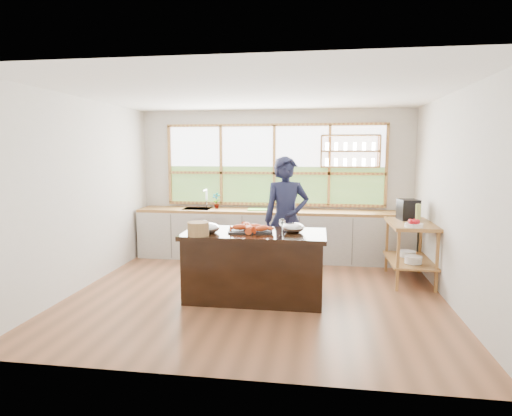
% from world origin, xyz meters
% --- Properties ---
extents(ground_plane, '(5.00, 5.00, 0.00)m').
position_xyz_m(ground_plane, '(0.00, 0.00, 0.00)').
color(ground_plane, '#925838').
extents(room_shell, '(5.02, 4.52, 2.71)m').
position_xyz_m(room_shell, '(0.02, 0.51, 1.75)').
color(room_shell, beige).
rests_on(room_shell, ground_plane).
extents(back_counter, '(4.90, 0.63, 0.90)m').
position_xyz_m(back_counter, '(-0.02, 1.94, 0.45)').
color(back_counter, beige).
rests_on(back_counter, ground_plane).
extents(right_shelf_unit, '(0.62, 1.10, 0.90)m').
position_xyz_m(right_shelf_unit, '(2.19, 0.89, 0.60)').
color(right_shelf_unit, olive).
rests_on(right_shelf_unit, ground_plane).
extents(island, '(1.85, 0.90, 0.90)m').
position_xyz_m(island, '(0.00, -0.20, 0.45)').
color(island, black).
rests_on(island, ground_plane).
extents(cook, '(0.77, 0.61, 1.88)m').
position_xyz_m(cook, '(0.35, 0.67, 0.94)').
color(cook, '#171A34').
rests_on(cook, ground_plane).
extents(potted_plant, '(0.17, 0.13, 0.30)m').
position_xyz_m(potted_plant, '(-1.05, 2.00, 1.05)').
color(potted_plant, slate).
rests_on(potted_plant, back_counter).
extents(cutting_board, '(0.42, 0.33, 0.01)m').
position_xyz_m(cutting_board, '(-0.24, 1.94, 0.91)').
color(cutting_board, '#63C13E').
rests_on(cutting_board, back_counter).
extents(espresso_machine, '(0.32, 0.34, 0.32)m').
position_xyz_m(espresso_machine, '(2.19, 1.16, 1.06)').
color(espresso_machine, black).
rests_on(espresso_machine, right_shelf_unit).
extents(wine_bottle, '(0.08, 0.08, 0.30)m').
position_xyz_m(wine_bottle, '(2.24, 0.72, 1.05)').
color(wine_bottle, '#98A74E').
rests_on(wine_bottle, right_shelf_unit).
extents(fruit_bowl, '(0.25, 0.25, 0.11)m').
position_xyz_m(fruit_bowl, '(2.14, 0.50, 0.94)').
color(fruit_bowl, white).
rests_on(fruit_bowl, right_shelf_unit).
extents(slate_board, '(0.60, 0.48, 0.02)m').
position_xyz_m(slate_board, '(-0.08, -0.15, 0.91)').
color(slate_board, black).
rests_on(slate_board, island).
extents(lobster_pile, '(0.52, 0.48, 0.08)m').
position_xyz_m(lobster_pile, '(-0.05, -0.18, 0.96)').
color(lobster_pile, orange).
rests_on(lobster_pile, slate_board).
extents(mixing_bowl_left, '(0.29, 0.29, 0.14)m').
position_xyz_m(mixing_bowl_left, '(-0.59, -0.32, 0.96)').
color(mixing_bowl_left, '#AFB1B6').
rests_on(mixing_bowl_left, island).
extents(mixing_bowl_right, '(0.29, 0.29, 0.14)m').
position_xyz_m(mixing_bowl_right, '(0.50, -0.13, 0.96)').
color(mixing_bowl_right, '#AFB1B6').
rests_on(mixing_bowl_right, island).
extents(wine_glass, '(0.08, 0.08, 0.22)m').
position_xyz_m(wine_glass, '(0.38, -0.41, 1.06)').
color(wine_glass, white).
rests_on(wine_glass, island).
extents(wicker_basket, '(0.27, 0.27, 0.17)m').
position_xyz_m(wicker_basket, '(-0.66, -0.54, 0.99)').
color(wicker_basket, '#A07449').
rests_on(wicker_basket, island).
extents(parchment_roll, '(0.23, 0.30, 0.08)m').
position_xyz_m(parchment_roll, '(-0.70, 0.07, 0.94)').
color(parchment_roll, silver).
rests_on(parchment_roll, island).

